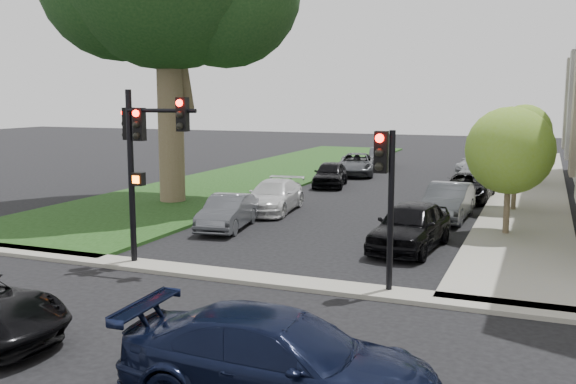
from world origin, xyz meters
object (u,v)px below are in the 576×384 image
at_px(traffic_signal_main, 143,146).
at_px(car_cross_far, 280,361).
at_px(car_parked_2, 467,187).
at_px(car_parked_8, 356,164).
at_px(small_tree_a, 510,151).
at_px(car_parked_0, 411,226).
at_px(car_parked_3, 478,171).
at_px(traffic_signal_secondary, 386,181).
at_px(car_parked_7, 330,174).
at_px(car_parked_1, 448,202).
at_px(small_tree_b, 516,145).
at_px(small_tree_c, 524,131).
at_px(car_parked_5, 228,212).
at_px(car_parked_4, 479,163).
at_px(car_parked_6, 273,196).
at_px(car_parked_9, 380,157).

xyz_separation_m(traffic_signal_main, car_cross_far, (7.00, -6.54, -2.78)).
distance_m(car_parked_2, car_parked_8, 10.82).
xyz_separation_m(car_cross_far, car_parked_8, (-7.28, 30.00, -0.08)).
relative_size(small_tree_a, car_parked_0, 1.00).
relative_size(car_parked_0, car_parked_2, 0.98).
bearing_deg(car_parked_2, car_parked_3, 92.83).
height_order(traffic_signal_secondary, car_parked_7, traffic_signal_secondary).
height_order(car_parked_1, car_parked_8, car_parked_1).
xyz_separation_m(small_tree_b, small_tree_c, (-0.00, 9.38, 0.10)).
bearing_deg(car_parked_0, traffic_signal_secondary, -81.06).
xyz_separation_m(small_tree_c, car_parked_5, (-9.76, -17.27, -2.35)).
xyz_separation_m(car_cross_far, car_parked_0, (-0.18, 11.48, 0.02)).
xyz_separation_m(car_parked_3, car_parked_4, (-0.49, 5.84, -0.10)).
bearing_deg(car_parked_6, car_cross_far, -72.60).
xyz_separation_m(small_tree_b, car_cross_far, (-2.59, -19.99, -2.12)).
relative_size(small_tree_c, car_cross_far, 0.85).
bearing_deg(small_tree_c, car_parked_4, 122.09).
relative_size(car_cross_far, car_parked_4, 1.12).
height_order(traffic_signal_main, traffic_signal_secondary, traffic_signal_main).
relative_size(car_parked_5, car_parked_9, 0.96).
distance_m(small_tree_b, car_parked_4, 14.22).
bearing_deg(car_parked_4, small_tree_a, -70.28).
distance_m(car_cross_far, car_parked_9, 35.93).
height_order(car_parked_7, car_parked_9, car_parked_7).
bearing_deg(small_tree_c, car_parked_3, -147.54).
xyz_separation_m(car_parked_0, car_parked_3, (0.51, 16.45, 0.01)).
height_order(car_parked_6, car_parked_9, car_parked_6).
distance_m(car_parked_5, car_parked_8, 17.89).
height_order(traffic_signal_main, car_parked_8, traffic_signal_main).
distance_m(small_tree_c, car_parked_0, 18.24).
xyz_separation_m(small_tree_c, car_parked_2, (-2.21, -7.01, -2.34)).
distance_m(car_cross_far, car_parked_5, 14.07).
xyz_separation_m(traffic_signal_main, car_parked_5, (-0.17, 5.56, -2.90)).
relative_size(small_tree_c, car_parked_4, 0.95).
bearing_deg(car_parked_8, traffic_signal_main, -100.40).
bearing_deg(small_tree_a, car_parked_2, 106.11).
bearing_deg(car_parked_0, car_parked_8, 116.36).
distance_m(small_tree_b, car_parked_1, 4.32).
relative_size(small_tree_b, traffic_signal_secondary, 1.05).
xyz_separation_m(small_tree_c, car_parked_1, (-2.37, -12.28, -2.26)).
relative_size(car_parked_0, car_parked_6, 0.99).
distance_m(car_parked_0, car_parked_8, 19.83).
distance_m(small_tree_b, car_parked_5, 12.75).
xyz_separation_m(small_tree_a, car_parked_5, (-9.76, -2.60, -2.42)).
height_order(car_parked_3, car_parked_7, car_parked_3).
height_order(small_tree_c, traffic_signal_secondary, small_tree_c).
xyz_separation_m(car_parked_7, car_parked_9, (0.17, 10.73, -0.02)).
height_order(small_tree_b, car_parked_8, small_tree_b).
xyz_separation_m(car_cross_far, car_parked_5, (-7.17, 12.10, -0.12)).
height_order(car_parked_0, car_parked_7, car_parked_0).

